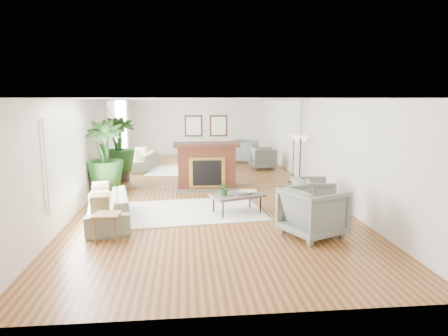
{
  "coord_description": "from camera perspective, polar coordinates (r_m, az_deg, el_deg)",
  "views": [
    {
      "loc": [
        -0.59,
        -7.76,
        2.49
      ],
      "look_at": [
        0.23,
        0.6,
        1.04
      ],
      "focal_mm": 32.0,
      "sensor_mm": 36.0,
      "label": 1
    }
  ],
  "objects": [
    {
      "name": "ground",
      "position": [
        8.17,
        -1.19,
        -7.92
      ],
      "size": [
        7.0,
        7.0,
        0.0
      ],
      "primitive_type": "plane",
      "color": "brown",
      "rests_on": "ground"
    },
    {
      "name": "wall_left",
      "position": [
        8.21,
        -22.51,
        0.39
      ],
      "size": [
        0.02,
        7.0,
        2.5
      ],
      "primitive_type": "cube",
      "color": "white",
      "rests_on": "ground"
    },
    {
      "name": "wall_back",
      "position": [
        11.33,
        -2.57,
        3.53
      ],
      "size": [
        6.0,
        0.02,
        2.5
      ],
      "primitive_type": "cube",
      "color": "white",
      "rests_on": "ground"
    },
    {
      "name": "area_rug",
      "position": [
        9.01,
        -4.15,
        -6.13
      ],
      "size": [
        3.14,
        2.4,
        0.03
      ],
      "primitive_type": "cube",
      "rotation": [
        0.0,
        0.0,
        0.11
      ],
      "color": "white",
      "rests_on": "ground"
    },
    {
      "name": "armchair_front",
      "position": [
        7.51,
        12.6,
        -6.15
      ],
      "size": [
        1.31,
        1.29,
        0.9
      ],
      "primitive_type": "imported",
      "rotation": [
        0.0,
        0.0,
        2.0
      ],
      "color": "gray",
      "rests_on": "ground"
    },
    {
      "name": "floor_lamp",
      "position": [
        11.39,
        10.89,
        3.44
      ],
      "size": [
        0.48,
        0.27,
        1.47
      ],
      "color": "black",
      "rests_on": "ground"
    },
    {
      "name": "side_table",
      "position": [
        7.38,
        -16.33,
        -6.86
      ],
      "size": [
        0.47,
        0.47,
        0.5
      ],
      "rotation": [
        0.0,
        0.0,
        -0.07
      ],
      "color": "brown",
      "rests_on": "ground"
    },
    {
      "name": "window_panel",
      "position": [
        8.57,
        -21.59,
        1.49
      ],
      "size": [
        0.04,
        2.4,
        1.5
      ],
      "primitive_type": "cube",
      "color": "#B2E09E",
      "rests_on": "wall_left"
    },
    {
      "name": "mirror_panel",
      "position": [
        11.31,
        -2.56,
        3.52
      ],
      "size": [
        5.4,
        0.04,
        2.4
      ],
      "primitive_type": "cube",
      "color": "silver",
      "rests_on": "wall_back"
    },
    {
      "name": "sofa",
      "position": [
        8.47,
        -16.35,
        -5.56
      ],
      "size": [
        1.17,
        2.17,
        0.6
      ],
      "primitive_type": "imported",
      "rotation": [
        0.0,
        0.0,
        -1.38
      ],
      "color": "gray",
      "rests_on": "ground"
    },
    {
      "name": "fireplace",
      "position": [
        11.18,
        -2.48,
        0.39
      ],
      "size": [
        1.85,
        0.83,
        2.05
      ],
      "color": "brown",
      "rests_on": "ground"
    },
    {
      "name": "tabletop_plant",
      "position": [
        8.57,
        0.04,
        -2.9
      ],
      "size": [
        0.31,
        0.27,
        0.32
      ],
      "primitive_type": "imported",
      "rotation": [
        0.0,
        0.0,
        -0.08
      ],
      "color": "#2D5921",
      "rests_on": "coffee_table"
    },
    {
      "name": "armchair_back",
      "position": [
        9.09,
        12.55,
        -3.82
      ],
      "size": [
        0.88,
        0.86,
        0.76
      ],
      "primitive_type": "imported",
      "rotation": [
        0.0,
        0.0,
        1.52
      ],
      "color": "gray",
      "rests_on": "ground"
    },
    {
      "name": "fruit_bowl",
      "position": [
        8.74,
        2.92,
        -3.51
      ],
      "size": [
        0.35,
        0.35,
        0.07
      ],
      "primitive_type": "imported",
      "rotation": [
        0.0,
        0.0,
        -0.29
      ],
      "color": "brown",
      "rests_on": "coffee_table"
    },
    {
      "name": "book",
      "position": [
        8.95,
        3.32,
        -3.36
      ],
      "size": [
        0.21,
        0.28,
        0.02
      ],
      "primitive_type": "imported",
      "rotation": [
        0.0,
        0.0,
        -0.0
      ],
      "color": "brown",
      "rests_on": "coffee_table"
    },
    {
      "name": "wall_right",
      "position": [
        8.63,
        18.99,
        1.03
      ],
      "size": [
        0.02,
        7.0,
        2.5
      ],
      "primitive_type": "cube",
      "color": "white",
      "rests_on": "ground"
    },
    {
      "name": "potted_ficus",
      "position": [
        10.37,
        -16.71,
        1.47
      ],
      "size": [
        1.0,
        1.0,
        1.98
      ],
      "color": "black",
      "rests_on": "ground"
    },
    {
      "name": "coffee_table",
      "position": [
        8.74,
        1.89,
        -3.99
      ],
      "size": [
        1.26,
        0.99,
        0.44
      ],
      "rotation": [
        0.0,
        0.0,
        0.37
      ],
      "color": "#5F554B",
      "rests_on": "ground"
    }
  ]
}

